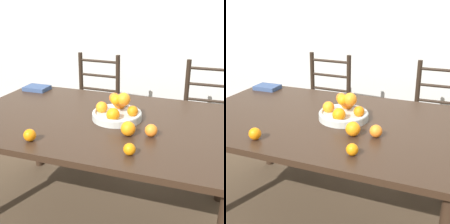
% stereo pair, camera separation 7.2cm
% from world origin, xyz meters
% --- Properties ---
extents(ground_plane, '(12.00, 12.00, 0.00)m').
position_xyz_m(ground_plane, '(0.00, 0.00, 0.00)').
color(ground_plane, '#423323').
extents(wall_back, '(8.00, 0.06, 2.60)m').
position_xyz_m(wall_back, '(0.00, 1.58, 1.30)').
color(wall_back, beige).
rests_on(wall_back, ground_plane).
extents(dining_table, '(1.73, 1.09, 0.73)m').
position_xyz_m(dining_table, '(0.00, 0.00, 0.65)').
color(dining_table, black).
rests_on(dining_table, ground_plane).
extents(fruit_bowl, '(0.31, 0.31, 0.17)m').
position_xyz_m(fruit_bowl, '(0.11, 0.03, 0.78)').
color(fruit_bowl, '#B2B7B2').
rests_on(fruit_bowl, dining_table).
extents(orange_loose_0, '(0.07, 0.07, 0.07)m').
position_xyz_m(orange_loose_0, '(-0.22, -0.42, 0.77)').
color(orange_loose_0, orange).
rests_on(orange_loose_0, dining_table).
extents(orange_loose_1, '(0.08, 0.08, 0.08)m').
position_xyz_m(orange_loose_1, '(0.25, -0.18, 0.77)').
color(orange_loose_1, orange).
rests_on(orange_loose_1, dining_table).
extents(orange_loose_2, '(0.07, 0.07, 0.07)m').
position_xyz_m(orange_loose_2, '(0.37, -0.15, 0.77)').
color(orange_loose_2, orange).
rests_on(orange_loose_2, dining_table).
extents(orange_loose_3, '(0.06, 0.06, 0.06)m').
position_xyz_m(orange_loose_3, '(0.32, -0.39, 0.76)').
color(orange_loose_3, orange).
rests_on(orange_loose_3, dining_table).
extents(chair_left, '(0.43, 0.42, 0.95)m').
position_xyz_m(chair_left, '(-0.40, 0.84, 0.47)').
color(chair_left, black).
rests_on(chair_left, ground_plane).
extents(chair_right, '(0.42, 0.40, 0.95)m').
position_xyz_m(chair_right, '(0.62, 0.84, 0.47)').
color(chair_right, black).
rests_on(chair_right, ground_plane).
extents(book_stack, '(0.19, 0.14, 0.03)m').
position_xyz_m(book_stack, '(-0.71, 0.41, 0.75)').
color(book_stack, '#334770').
rests_on(book_stack, dining_table).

